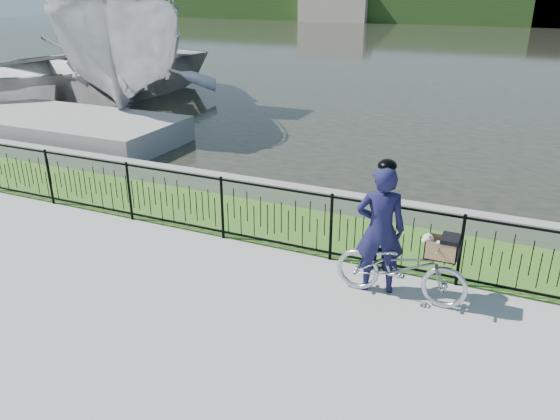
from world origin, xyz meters
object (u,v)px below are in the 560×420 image
at_px(bicycle_rig, 402,266).
at_px(cyclist, 380,229).
at_px(boat_near, 126,44).
at_px(boat_far, 71,70).
at_px(dock, 24,122).

bearing_deg(bicycle_rig, cyclist, 166.54).
height_order(bicycle_rig, boat_near, boat_near).
xyz_separation_m(bicycle_rig, boat_far, (-14.52, 9.00, 0.66)).
bearing_deg(boat_far, dock, -63.21).
xyz_separation_m(boat_near, boat_far, (-2.70, -0.02, -1.03)).
bearing_deg(boat_far, cyclist, -32.18).
xyz_separation_m(dock, cyclist, (11.93, -4.50, 0.63)).
height_order(cyclist, boat_far, boat_far).
height_order(dock, bicycle_rig, bicycle_rig).
bearing_deg(bicycle_rig, boat_far, 148.22).
bearing_deg(boat_near, bicycle_rig, -37.33).
height_order(bicycle_rig, boat_far, boat_far).
distance_m(bicycle_rig, boat_far, 17.09).
bearing_deg(cyclist, bicycle_rig, -13.46).
relative_size(dock, bicycle_rig, 5.35).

